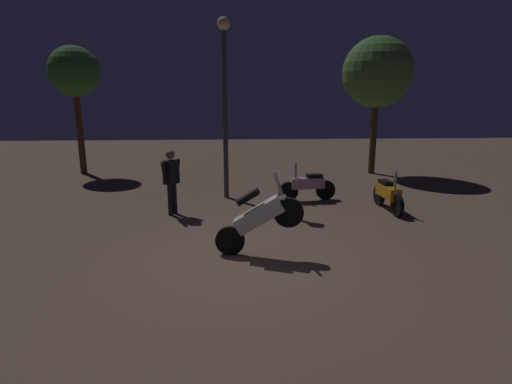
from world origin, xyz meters
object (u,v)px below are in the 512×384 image
(motorcycle_pink_parked_right, at_px, (307,185))
(person_rider_beside, at_px, (171,177))
(motorcycle_white_foreground, at_px, (259,218))
(streetlamp_near, at_px, (225,87))
(motorcycle_orange_parked_left, at_px, (388,194))

(motorcycle_pink_parked_right, bearing_deg, person_rider_beside, 11.49)
(motorcycle_white_foreground, height_order, streetlamp_near, streetlamp_near)
(motorcycle_white_foreground, xyz_separation_m, streetlamp_near, (-0.67, 4.50, 2.43))
(motorcycle_white_foreground, bearing_deg, streetlamp_near, 105.93)
(person_rider_beside, distance_m, streetlamp_near, 3.06)
(streetlamp_near, bearing_deg, motorcycle_orange_parked_left, -20.75)
(motorcycle_pink_parked_right, bearing_deg, streetlamp_near, -18.12)
(person_rider_beside, bearing_deg, streetlamp_near, -94.08)
(motorcycle_white_foreground, height_order, person_rider_beside, person_rider_beside)
(person_rider_beside, height_order, streetlamp_near, streetlamp_near)
(motorcycle_orange_parked_left, height_order, person_rider_beside, person_rider_beside)
(motorcycle_orange_parked_left, bearing_deg, streetlamp_near, -114.57)
(motorcycle_orange_parked_left, bearing_deg, motorcycle_pink_parked_right, -124.32)
(motorcycle_white_foreground, distance_m, motorcycle_orange_parked_left, 4.60)
(motorcycle_white_foreground, xyz_separation_m, motorcycle_pink_parked_right, (1.64, 4.03, -0.31))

